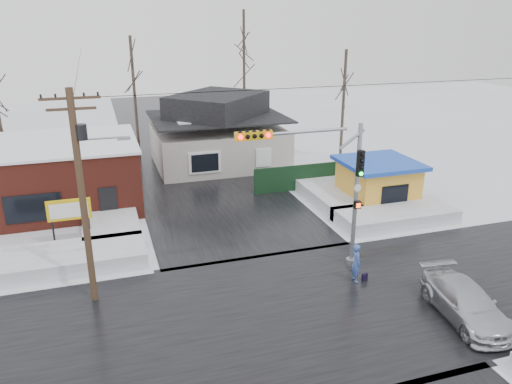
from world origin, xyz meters
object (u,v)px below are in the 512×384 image
object	(u,v)px
traffic_signal	(327,180)
utility_pole	(83,187)
car	(466,303)
kiosk	(377,182)
pedestrian	(356,263)
marquee_sign	(69,211)

from	to	relation	value
traffic_signal	utility_pole	world-z (taller)	utility_pole
traffic_signal	car	world-z (taller)	traffic_signal
kiosk	car	world-z (taller)	kiosk
traffic_signal	kiosk	bearing A→B (deg)	44.84
kiosk	pedestrian	size ratio (longest dim) A/B	2.51
marquee_sign	kiosk	xyz separation A→B (m)	(18.50, 0.50, -0.46)
traffic_signal	car	xyz separation A→B (m)	(3.70, -5.46, -3.85)
kiosk	traffic_signal	bearing A→B (deg)	-135.16
pedestrian	car	size ratio (longest dim) A/B	0.38
utility_pole	marquee_sign	xyz separation A→B (m)	(-1.07, 5.99, -3.19)
marquee_sign	pedestrian	bearing A→B (deg)	-32.91
kiosk	car	distance (m)	12.95
kiosk	car	xyz separation A→B (m)	(-3.36, -12.48, -0.77)
traffic_signal	kiosk	world-z (taller)	traffic_signal
utility_pole	traffic_signal	bearing A→B (deg)	-2.95
utility_pole	car	world-z (taller)	utility_pole
traffic_signal	pedestrian	size ratio (longest dim) A/B	3.82
traffic_signal	marquee_sign	bearing A→B (deg)	150.28
marquee_sign	pedestrian	distance (m)	14.79
marquee_sign	pedestrian	xyz separation A→B (m)	(12.39, -8.02, -1.00)
utility_pole	pedestrian	distance (m)	12.24
pedestrian	car	distance (m)	4.83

